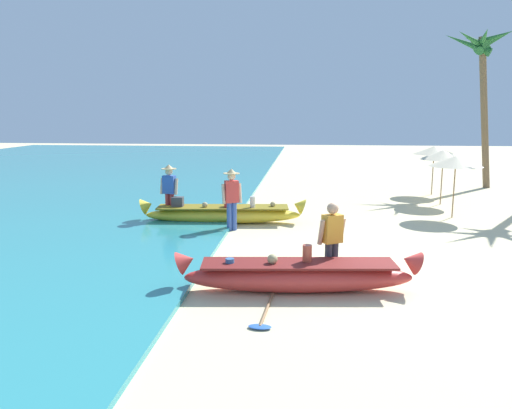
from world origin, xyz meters
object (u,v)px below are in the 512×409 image
boat_yellow_midground (223,214)px  person_vendor_assistant (169,189)px  paddle (265,314)px  boat_red_foreground (298,275)px  person_vendor_hatted (232,195)px  palm_tree_leaning_seaward (482,59)px  person_tourist_customer (332,238)px

boat_yellow_midground → person_vendor_assistant: size_ratio=2.87×
paddle → boat_red_foreground: bearing=67.0°
boat_red_foreground → person_vendor_hatted: (-1.91, 4.68, 0.69)m
boat_red_foreground → person_vendor_assistant: bearing=124.7°
person_vendor_assistant → palm_tree_leaning_seaward: 14.42m
person_vendor_hatted → person_vendor_assistant: 2.23m
person_vendor_hatted → person_vendor_assistant: size_ratio=1.00×
boat_red_foreground → person_vendor_assistant: (-3.92, 5.65, 0.69)m
palm_tree_leaning_seaward → paddle: 17.59m
palm_tree_leaning_seaward → person_vendor_assistant: bearing=-144.2°
palm_tree_leaning_seaward → person_tourist_customer: bearing=-116.7°
palm_tree_leaning_seaward → paddle: palm_tree_leaning_seaward is taller
person_vendor_assistant → palm_tree_leaning_seaward: size_ratio=0.26×
person_vendor_hatted → palm_tree_leaning_seaward: size_ratio=0.26×
person_tourist_customer → palm_tree_leaning_seaward: 15.39m
person_vendor_assistant → palm_tree_leaning_seaward: (11.15, 8.03, 4.38)m
person_vendor_hatted → palm_tree_leaning_seaward: palm_tree_leaning_seaward is taller
boat_red_foreground → palm_tree_leaning_seaward: size_ratio=0.68×
person_vendor_assistant → paddle: size_ratio=1.02×
boat_red_foreground → person_vendor_hatted: person_vendor_hatted is taller
person_vendor_hatted → palm_tree_leaning_seaward: bearing=44.6°
boat_red_foreground → paddle: bearing=-113.0°
boat_yellow_midground → person_vendor_assistant: bearing=177.1°
boat_yellow_midground → person_tourist_customer: size_ratio=3.12×
person_tourist_customer → palm_tree_leaning_seaward: size_ratio=0.24×
boat_yellow_midground → person_vendor_hatted: 1.21m
boat_yellow_midground → paddle: 7.01m
paddle → person_vendor_assistant: bearing=116.5°
boat_red_foreground → boat_yellow_midground: boat_red_foreground is taller
person_vendor_hatted → paddle: person_vendor_hatted is taller
boat_red_foreground → boat_yellow_midground: size_ratio=0.92×
boat_red_foreground → boat_yellow_midground: (-2.32, 5.57, -0.02)m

